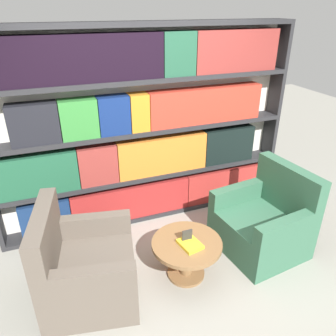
# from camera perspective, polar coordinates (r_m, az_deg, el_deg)

# --- Properties ---
(ground_plane) EXTENTS (14.00, 14.00, 0.00)m
(ground_plane) POSITION_cam_1_polar(r_m,az_deg,el_deg) (3.43, 3.99, -19.65)
(ground_plane) COLOR gray
(bookshelf) EXTENTS (3.54, 0.30, 2.32)m
(bookshelf) POSITION_cam_1_polar(r_m,az_deg,el_deg) (3.86, -3.92, 6.31)
(bookshelf) COLOR silver
(bookshelf) RESTS_ON ground_plane
(armchair_left) EXTENTS (0.96, 1.00, 0.95)m
(armchair_left) POSITION_cam_1_polar(r_m,az_deg,el_deg) (3.22, -14.31, -16.59)
(armchair_left) COLOR brown
(armchair_left) RESTS_ON ground_plane
(armchair_right) EXTENTS (0.91, 0.95, 0.95)m
(armchair_right) POSITION_cam_1_polar(r_m,az_deg,el_deg) (3.81, 16.33, -9.21)
(armchair_right) COLOR #336047
(armchair_right) RESTS_ON ground_plane
(coffee_table) EXTENTS (0.69, 0.69, 0.41)m
(coffee_table) POSITION_cam_1_polar(r_m,az_deg,el_deg) (3.33, 3.25, -14.32)
(coffee_table) COLOR brown
(coffee_table) RESTS_ON ground_plane
(table_sign) EXTENTS (0.10, 0.06, 0.14)m
(table_sign) POSITION_cam_1_polar(r_m,az_deg,el_deg) (3.22, 3.33, -11.94)
(table_sign) COLOR black
(table_sign) RESTS_ON coffee_table
(stray_book) EXTENTS (0.22, 0.26, 0.03)m
(stray_book) POSITION_cam_1_polar(r_m,az_deg,el_deg) (3.21, 3.85, -13.09)
(stray_book) COLOR gold
(stray_book) RESTS_ON coffee_table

